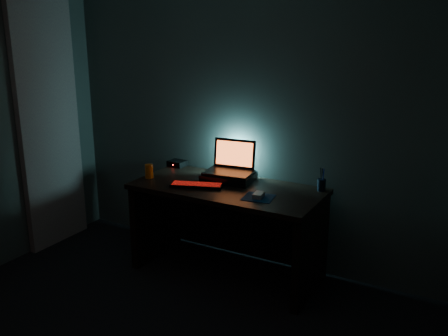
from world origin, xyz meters
The scene contains 11 objects.
room centered at (0.00, 0.00, 1.25)m, with size 3.50×4.00×2.50m.
desk centered at (0.00, 1.67, 0.49)m, with size 1.50×0.70×0.75m.
curtain centered at (-1.71, 1.42, 1.15)m, with size 0.06×0.65×2.30m, color beige.
riser centered at (-0.07, 1.76, 0.78)m, with size 0.40×0.30×0.06m, color black.
laptop centered at (-0.07, 1.82, 0.87)m, with size 0.41×0.32×0.26m.
keyboard centered at (-0.21, 1.50, 0.76)m, with size 0.43×0.26×0.03m.
mousepad centered at (0.33, 1.50, 0.75)m, with size 0.22×0.20×0.00m, color navy.
mouse centered at (0.33, 1.50, 0.77)m, with size 0.07×0.11×0.03m, color gray.
pen_cup centered at (0.68, 1.88, 0.80)m, with size 0.06×0.06×0.09m, color black.
juice_glass centered at (-0.68, 1.51, 0.81)m, with size 0.07×0.07×0.11m, color orange.
router centered at (-0.68, 1.92, 0.78)m, with size 0.16×0.13×0.05m.
Camera 1 is at (1.79, -1.66, 1.98)m, focal length 40.00 mm.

